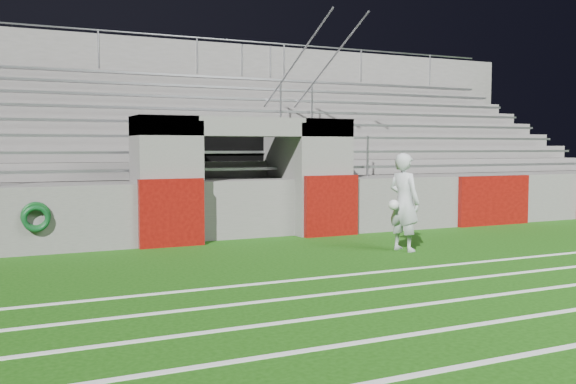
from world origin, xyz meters
TOP-DOWN VIEW (x-y plane):
  - ground at (0.00, 0.00)m, footprint 90.00×90.00m
  - field_markings at (0.00, -5.00)m, footprint 28.00×8.09m
  - stadium_structure at (0.00, 7.97)m, footprint 26.00×8.48m
  - goalkeeper_with_ball at (2.06, 0.58)m, footprint 0.71×0.77m
  - hose_coil at (-4.30, 2.93)m, footprint 0.52×0.15m

SIDE VIEW (x-z plane):
  - ground at x=0.00m, z-range 0.00..0.00m
  - field_markings at x=0.00m, z-range 0.00..0.01m
  - hose_coil at x=-4.30m, z-range 0.43..0.98m
  - goalkeeper_with_ball at x=2.06m, z-range 0.00..1.86m
  - stadium_structure at x=0.00m, z-range -1.22..4.20m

